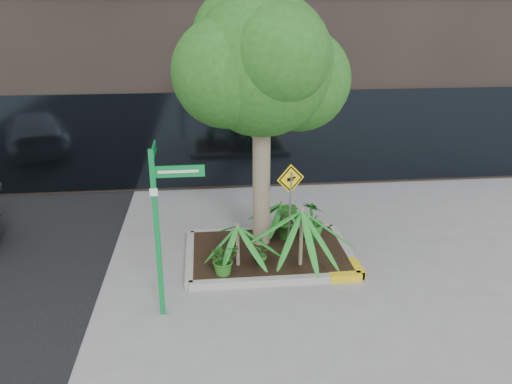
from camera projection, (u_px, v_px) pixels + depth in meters
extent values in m
plane|color=gray|center=(261.00, 264.00, 9.91)|extent=(80.00, 80.00, 0.00)
cube|color=#9E9E99|center=(262.00, 231.00, 11.21)|extent=(3.20, 0.15, 0.15)
cube|color=#9E9E99|center=(276.00, 281.00, 9.16)|extent=(3.20, 0.15, 0.15)
cube|color=#9E9E99|center=(190.00, 257.00, 10.02)|extent=(0.15, 2.20, 0.15)
cube|color=#9E9E99|center=(345.00, 250.00, 10.34)|extent=(0.15, 2.20, 0.15)
cube|color=yellow|center=(345.00, 277.00, 9.29)|extent=(0.60, 0.17, 0.15)
cube|color=black|center=(269.00, 252.00, 10.17)|extent=(3.05, 2.05, 0.06)
cylinder|color=gray|center=(261.00, 173.00, 9.99)|extent=(0.36, 0.36, 3.35)
cylinder|color=gray|center=(267.00, 112.00, 9.57)|extent=(0.63, 0.18, 1.09)
sphere|color=#205117|center=(262.00, 65.00, 9.24)|extent=(2.68, 2.68, 2.68)
sphere|color=#205117|center=(299.00, 80.00, 9.75)|extent=(2.01, 2.01, 2.01)
sphere|color=#205117|center=(227.00, 73.00, 9.01)|extent=(2.01, 2.01, 2.01)
sphere|color=#205117|center=(279.00, 56.00, 8.57)|extent=(1.78, 1.78, 1.78)
sphere|color=#205117|center=(241.00, 38.00, 9.57)|extent=(1.90, 1.90, 1.90)
cylinder|color=gray|center=(301.00, 236.00, 9.40)|extent=(0.07, 0.07, 1.19)
cylinder|color=gray|center=(238.00, 244.00, 9.44)|extent=(0.07, 0.07, 0.87)
cylinder|color=gray|center=(282.00, 218.00, 10.73)|extent=(0.07, 0.07, 0.77)
imported|color=#26631C|center=(224.00, 259.00, 9.16)|extent=(0.72, 0.72, 0.63)
imported|color=#1E611D|center=(312.00, 220.00, 10.51)|extent=(0.68, 0.68, 0.85)
imported|color=#24611E|center=(261.00, 248.00, 9.45)|extent=(0.55, 0.55, 0.75)
imported|color=#1F5618|center=(287.00, 220.00, 10.53)|extent=(0.66, 0.66, 0.86)
cube|color=#0C8C39|center=(157.00, 237.00, 7.83)|extent=(0.08, 0.08, 2.84)
cube|color=#0C8C39|center=(178.00, 171.00, 7.50)|extent=(0.79, 0.03, 0.18)
cube|color=#0C8C39|center=(153.00, 152.00, 7.75)|extent=(0.03, 0.79, 0.18)
cube|color=white|center=(178.00, 172.00, 7.49)|extent=(0.61, 0.01, 0.04)
cube|color=white|center=(152.00, 152.00, 7.75)|extent=(0.01, 0.61, 0.04)
cube|color=white|center=(154.00, 192.00, 7.52)|extent=(0.12, 0.01, 0.12)
cylinder|color=slate|center=(290.00, 213.00, 9.76)|extent=(0.08, 0.14, 1.72)
cube|color=yellow|center=(291.00, 179.00, 9.49)|extent=(0.55, 0.19, 0.58)
cube|color=black|center=(291.00, 179.00, 9.48)|extent=(0.49, 0.16, 0.51)
cube|color=yellow|center=(291.00, 179.00, 9.48)|extent=(0.42, 0.13, 0.44)
cube|color=black|center=(290.00, 179.00, 9.47)|extent=(0.13, 0.04, 0.08)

